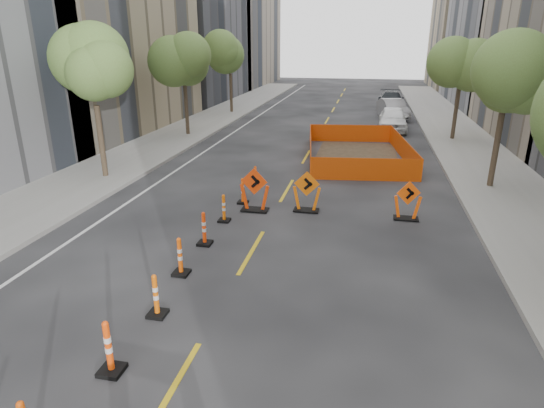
% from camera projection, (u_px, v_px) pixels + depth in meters
% --- Properties ---
extents(ground_plane, '(140.00, 140.00, 0.00)m').
position_uv_depth(ground_plane, '(207.00, 330.00, 9.92)').
color(ground_plane, black).
extents(sidewalk_left, '(4.00, 90.00, 0.15)m').
position_uv_depth(sidewalk_left, '(117.00, 165.00, 22.68)').
color(sidewalk_left, gray).
rests_on(sidewalk_left, ground).
extents(sidewalk_right, '(4.00, 90.00, 0.15)m').
position_uv_depth(sidewalk_right, '(505.00, 188.00, 19.20)').
color(sidewalk_right, gray).
rests_on(sidewalk_right, ground).
extents(bld_left_d, '(12.00, 16.00, 14.00)m').
position_uv_depth(bld_left_d, '(175.00, 29.00, 46.89)').
color(bld_left_d, '#4C4C51').
rests_on(bld_left_d, ground).
extents(bld_left_e, '(12.00, 20.00, 20.00)m').
position_uv_depth(bld_left_e, '(223.00, 8.00, 60.96)').
color(bld_left_e, gray).
rests_on(bld_left_e, ground).
extents(bld_right_e, '(12.00, 14.00, 16.00)m').
position_uv_depth(bld_right_e, '(486.00, 23.00, 57.83)').
color(bld_right_e, tan).
rests_on(bld_right_e, ground).
extents(tree_l_b, '(2.80, 2.80, 5.95)m').
position_uv_depth(tree_l_b, '(93.00, 76.00, 19.21)').
color(tree_l_b, '#382B1E').
rests_on(tree_l_b, ground).
extents(tree_l_c, '(2.80, 2.80, 5.95)m').
position_uv_depth(tree_l_c, '(184.00, 64.00, 28.41)').
color(tree_l_c, '#382B1E').
rests_on(tree_l_c, ground).
extents(tree_l_d, '(2.80, 2.80, 5.95)m').
position_uv_depth(tree_l_d, '(230.00, 58.00, 37.61)').
color(tree_l_d, '#382B1E').
rests_on(tree_l_d, ground).
extents(tree_r_b, '(2.80, 2.80, 5.95)m').
position_uv_depth(tree_r_b, '(508.00, 79.00, 17.80)').
color(tree_r_b, '#382B1E').
rests_on(tree_r_b, ground).
extents(tree_r_c, '(2.80, 2.80, 5.95)m').
position_uv_depth(tree_r_c, '(462.00, 66.00, 27.00)').
color(tree_r_c, '#382B1E').
rests_on(tree_r_c, ground).
extents(channelizer_2, '(0.45, 0.45, 1.14)m').
position_uv_depth(channelizer_2, '(108.00, 347.00, 8.47)').
color(channelizer_2, '#FF480A').
rests_on(channelizer_2, ground).
extents(channelizer_3, '(0.42, 0.42, 1.06)m').
position_uv_depth(channelizer_3, '(156.00, 295.00, 10.27)').
color(channelizer_3, '#E05B09').
rests_on(channelizer_3, ground).
extents(channelizer_4, '(0.43, 0.43, 1.08)m').
position_uv_depth(channelizer_4, '(180.00, 256.00, 12.10)').
color(channelizer_4, '#EF530A').
rests_on(channelizer_4, ground).
extents(channelizer_5, '(0.42, 0.42, 1.07)m').
position_uv_depth(channelizer_5, '(204.00, 228.00, 13.89)').
color(channelizer_5, red).
rests_on(channelizer_5, ground).
extents(channelizer_6, '(0.39, 0.39, 0.99)m').
position_uv_depth(channelizer_6, '(224.00, 208.00, 15.69)').
color(channelizer_6, '#DE5D09').
rests_on(channelizer_6, ground).
extents(channelizer_7, '(0.40, 0.40, 1.01)m').
position_uv_depth(channelizer_7, '(243.00, 191.00, 17.45)').
color(channelizer_7, '#ED5109').
rests_on(channelizer_7, ground).
extents(channelizer_8, '(0.38, 0.38, 0.97)m').
position_uv_depth(channelizer_8, '(255.00, 177.00, 19.24)').
color(channelizer_8, '#E14909').
rests_on(channelizer_8, ground).
extents(chevron_sign_left, '(1.14, 0.74, 1.65)m').
position_uv_depth(chevron_sign_left, '(255.00, 190.00, 16.55)').
color(chevron_sign_left, red).
rests_on(chevron_sign_left, ground).
extents(chevron_sign_center, '(1.03, 0.63, 1.54)m').
position_uv_depth(chevron_sign_center, '(307.00, 191.00, 16.53)').
color(chevron_sign_center, '#DB5C09').
rests_on(chevron_sign_center, ground).
extents(chevron_sign_right, '(1.08, 0.83, 1.42)m').
position_uv_depth(chevron_sign_right, '(408.00, 200.00, 15.79)').
color(chevron_sign_right, '#FF540A').
rests_on(chevron_sign_right, ground).
extents(safety_fence, '(5.95, 8.93, 1.05)m').
position_uv_depth(safety_fence, '(357.00, 148.00, 24.18)').
color(safety_fence, '#EF490C').
rests_on(safety_fence, ground).
extents(parked_car_near, '(1.97, 4.75, 1.61)m').
position_uv_depth(parked_car_near, '(393.00, 119.00, 31.53)').
color(parked_car_near, white).
rests_on(parked_car_near, ground).
extents(parked_car_mid, '(2.66, 4.88, 1.52)m').
position_uv_depth(parked_car_mid, '(393.00, 109.00, 36.35)').
color(parked_car_mid, gray).
rests_on(parked_car_mid, ground).
extents(parked_car_far, '(2.26, 5.38, 1.55)m').
position_uv_depth(parked_car_far, '(391.00, 100.00, 41.48)').
color(parked_car_far, black).
rests_on(parked_car_far, ground).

